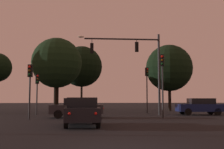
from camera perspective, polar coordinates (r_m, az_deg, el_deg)
ground_plane at (r=32.58m, az=-3.74°, el=-7.43°), size 168.00×168.00×0.00m
traffic_signal_mast_arm at (r=26.18m, az=4.76°, el=3.26°), size 7.46×0.44×7.37m
traffic_light_corner_left at (r=22.60m, az=9.95°, el=0.25°), size 0.37×0.39×4.90m
traffic_light_corner_right at (r=21.37m, az=-15.94°, el=-1.09°), size 0.35×0.38×3.92m
traffic_light_median at (r=27.21m, az=-14.59°, el=-2.16°), size 0.36×0.39×3.74m
traffic_light_far_side at (r=30.63m, az=6.93°, el=-1.27°), size 0.35×0.38×4.78m
car_nearside_lane at (r=15.72m, az=-6.10°, el=-7.21°), size 1.93×4.30×1.52m
car_crossing_left at (r=22.57m, az=-7.00°, el=-6.50°), size 4.16×1.91×1.52m
car_crossing_right at (r=27.76m, az=17.01°, el=-6.02°), size 4.22×1.99×1.52m
tree_behind_sign at (r=41.34m, az=-6.01°, el=1.57°), size 5.82×5.82×9.00m
tree_left_far at (r=31.88m, az=-10.88°, el=2.24°), size 5.45×5.45×8.10m
tree_center_horizon at (r=37.07m, az=11.25°, el=1.26°), size 5.87×5.87×8.31m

